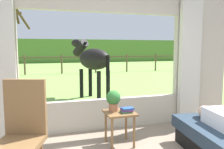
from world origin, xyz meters
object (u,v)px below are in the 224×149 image
rocking_chair (22,131)px  pasture_tree (9,46)px  side_table (120,118)px  potted_plant (113,99)px  book_stack (127,110)px  horse (92,60)px

rocking_chair → pasture_tree: 6.88m
side_table → pasture_tree: (-2.25, 6.23, 1.13)m
potted_plant → book_stack: 0.26m
book_stack → pasture_tree: 6.79m
horse → potted_plant: bearing=-120.3°
rocking_chair → pasture_tree: pasture_tree is taller
side_table → pasture_tree: pasture_tree is taller
rocking_chair → side_table: size_ratio=2.15×
rocking_chair → book_stack: size_ratio=5.77×
rocking_chair → side_table: rocking_chair is taller
rocking_chair → potted_plant: size_ratio=3.50×
side_table → pasture_tree: size_ratio=0.16×
side_table → horse: size_ratio=0.29×
rocking_chair → horse: bearing=85.2°
pasture_tree → potted_plant: bearing=-70.6°
rocking_chair → potted_plant: 1.38m
potted_plant → pasture_tree: 6.59m
book_stack → pasture_tree: size_ratio=0.06×
potted_plant → horse: (0.36, 3.16, 0.45)m
rocking_chair → book_stack: 1.49m
side_table → rocking_chair: bearing=-159.0°
potted_plant → book_stack: (0.17, -0.12, -0.15)m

